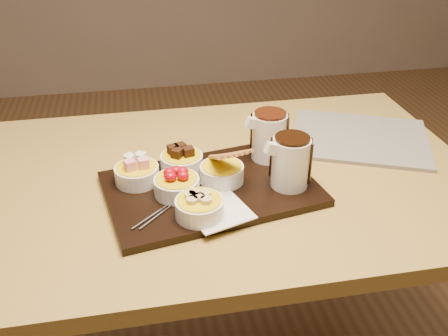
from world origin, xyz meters
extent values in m
cube|color=#A98C3E|center=(0.00, 0.00, 0.73)|extent=(1.20, 0.80, 0.04)
cylinder|color=#A98C3E|center=(-0.54, 0.34, 0.35)|extent=(0.06, 0.06, 0.71)
cylinder|color=#A98C3E|center=(0.54, 0.34, 0.35)|extent=(0.06, 0.06, 0.71)
cube|color=black|center=(-0.05, -0.08, 0.76)|extent=(0.51, 0.38, 0.02)
cube|color=white|center=(-0.05, -0.18, 0.77)|extent=(0.15, 0.15, 0.00)
cylinder|color=white|center=(-0.21, -0.03, 0.79)|extent=(0.10, 0.10, 0.04)
cylinder|color=white|center=(-0.11, 0.01, 0.79)|extent=(0.10, 0.10, 0.04)
cylinder|color=white|center=(-0.13, -0.09, 0.79)|extent=(0.10, 0.10, 0.04)
cylinder|color=white|center=(-0.03, -0.06, 0.79)|extent=(0.10, 0.10, 0.04)
cylinder|color=white|center=(-0.09, -0.18, 0.79)|extent=(0.10, 0.10, 0.04)
cylinder|color=silver|center=(0.12, -0.11, 0.83)|extent=(0.10, 0.10, 0.11)
cylinder|color=silver|center=(0.11, 0.02, 0.83)|extent=(0.10, 0.10, 0.11)
cube|color=beige|center=(0.38, 0.10, 0.76)|extent=(0.44, 0.40, 0.01)
camera|label=1|loc=(-0.20, -1.01, 1.37)|focal=40.00mm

